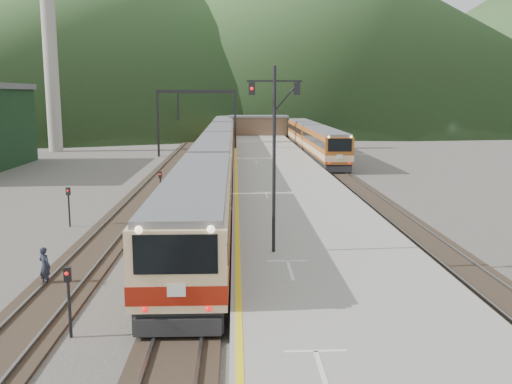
{
  "coord_description": "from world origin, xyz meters",
  "views": [
    {
      "loc": [
        1.77,
        -14.38,
        7.47
      ],
      "look_at": [
        2.94,
        17.45,
        2.0
      ],
      "focal_mm": 40.0,
      "sensor_mm": 36.0,
      "label": 1
    }
  ],
  "objects_px": {
    "second_train": "(313,140)",
    "worker": "(45,266)",
    "main_train": "(220,140)",
    "signal_mast": "(274,141)"
  },
  "relations": [
    {
      "from": "main_train",
      "to": "second_train",
      "type": "xyz_separation_m",
      "value": [
        11.5,
        2.54,
        -0.2
      ]
    },
    {
      "from": "main_train",
      "to": "signal_mast",
      "type": "xyz_separation_m",
      "value": [
        3.35,
        -45.49,
        3.51
      ]
    },
    {
      "from": "second_train",
      "to": "signal_mast",
      "type": "bearing_deg",
      "value": -99.63
    },
    {
      "from": "second_train",
      "to": "worker",
      "type": "xyz_separation_m",
      "value": [
        -17.27,
        -49.03,
        -1.1
      ]
    },
    {
      "from": "signal_mast",
      "to": "worker",
      "type": "bearing_deg",
      "value": -173.71
    },
    {
      "from": "second_train",
      "to": "worker",
      "type": "height_order",
      "value": "second_train"
    },
    {
      "from": "main_train",
      "to": "worker",
      "type": "bearing_deg",
      "value": -97.07
    },
    {
      "from": "main_train",
      "to": "worker",
      "type": "height_order",
      "value": "main_train"
    },
    {
      "from": "main_train",
      "to": "worker",
      "type": "xyz_separation_m",
      "value": [
        -5.77,
        -46.49,
        -1.3
      ]
    },
    {
      "from": "main_train",
      "to": "second_train",
      "type": "distance_m",
      "value": 11.78
    }
  ]
}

